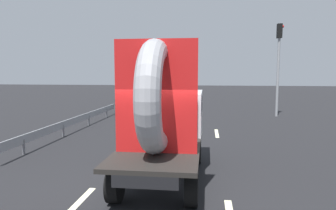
# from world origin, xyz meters

# --- Properties ---
(ground_plane) EXTENTS (120.00, 120.00, 0.00)m
(ground_plane) POSITION_xyz_m (0.00, 0.00, 0.00)
(ground_plane) COLOR black
(flatbed_truck) EXTENTS (2.02, 5.20, 3.64)m
(flatbed_truck) POSITION_xyz_m (0.22, 0.80, 1.66)
(flatbed_truck) COLOR black
(flatbed_truck) RESTS_ON ground_plane
(distant_sedan) EXTENTS (1.79, 4.17, 1.36)m
(distant_sedan) POSITION_xyz_m (-3.09, 13.94, 0.73)
(distant_sedan) COLOR black
(distant_sedan) RESTS_ON ground_plane
(traffic_light) EXTENTS (0.42, 0.36, 5.96)m
(traffic_light) POSITION_xyz_m (5.95, 13.11, 3.88)
(traffic_light) COLOR gray
(traffic_light) RESTS_ON ground_plane
(guardrail) EXTENTS (0.10, 12.15, 0.71)m
(guardrail) POSITION_xyz_m (-5.00, 6.72, 0.53)
(guardrail) COLOR gray
(guardrail) RESTS_ON ground_plane
(lane_dash_left_far) EXTENTS (0.16, 2.64, 0.01)m
(lane_dash_left_far) POSITION_xyz_m (-1.44, 5.92, 0.00)
(lane_dash_left_far) COLOR beige
(lane_dash_left_far) RESTS_ON ground_plane
(lane_dash_right_far) EXTENTS (0.16, 2.02, 0.01)m
(lane_dash_right_far) POSITION_xyz_m (1.87, 6.87, 0.00)
(lane_dash_right_far) COLOR beige
(lane_dash_right_far) RESTS_ON ground_plane
(oncoming_car) EXTENTS (1.66, 3.88, 1.27)m
(oncoming_car) POSITION_xyz_m (-5.05, 25.56, 0.68)
(oncoming_car) COLOR black
(oncoming_car) RESTS_ON ground_plane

